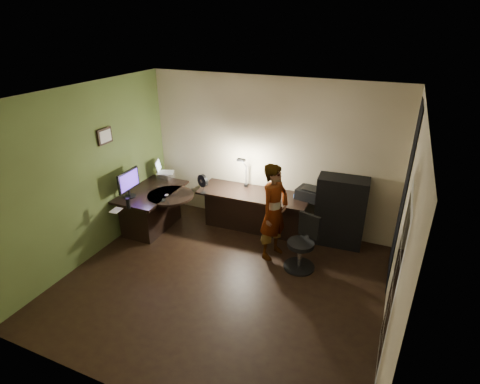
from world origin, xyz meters
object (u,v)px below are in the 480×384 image
at_px(desk_left, 153,210).
at_px(desk_right, 253,211).
at_px(office_chair, 301,244).
at_px(monitor, 128,187).
at_px(cabinet, 340,211).
at_px(person, 274,212).

bearing_deg(desk_left, desk_right, 20.91).
bearing_deg(office_chair, desk_right, 162.97).
distance_m(desk_left, office_chair, 2.79).
bearing_deg(monitor, cabinet, 17.24).
distance_m(desk_left, person, 2.32).
xyz_separation_m(desk_right, person, (0.59, -0.63, 0.42)).
bearing_deg(monitor, office_chair, 2.21).
height_order(cabinet, monitor, cabinet).
distance_m(monitor, office_chair, 3.03).
bearing_deg(cabinet, office_chair, -116.51).
bearing_deg(office_chair, desk_left, -163.28).
xyz_separation_m(desk_right, monitor, (-1.89, -1.02, 0.56)).
bearing_deg(office_chair, cabinet, 86.47).
bearing_deg(person, desk_right, 60.44).
bearing_deg(person, office_chair, -91.95).
bearing_deg(cabinet, monitor, -164.44).
distance_m(cabinet, monitor, 3.60).
height_order(desk_left, monitor, monitor).
bearing_deg(person, cabinet, -31.73).
relative_size(desk_right, cabinet, 1.62).
bearing_deg(monitor, desk_right, 26.54).
distance_m(cabinet, person, 1.21).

